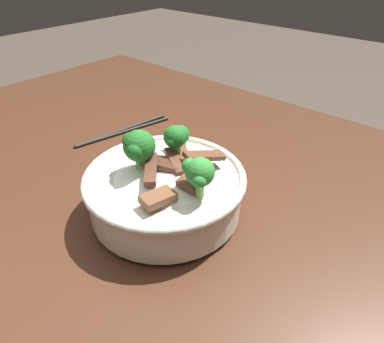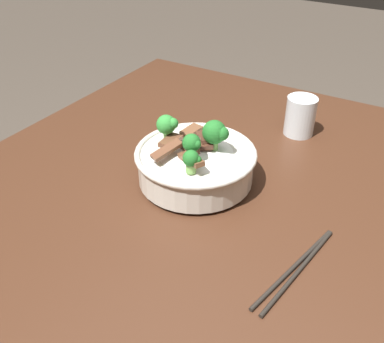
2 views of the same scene
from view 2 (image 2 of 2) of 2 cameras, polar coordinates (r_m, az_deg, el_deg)
dining_table at (r=0.95m, az=8.32°, el=-8.90°), size 1.24×1.09×0.79m
rice_bowl at (r=0.89m, az=0.46°, el=1.28°), size 0.24×0.24×0.14m
drinking_glass at (r=1.10m, az=13.78°, el=6.80°), size 0.07×0.07×0.09m
chopsticks_pair at (r=0.74m, az=13.33°, el=-12.11°), size 0.06×0.23×0.01m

